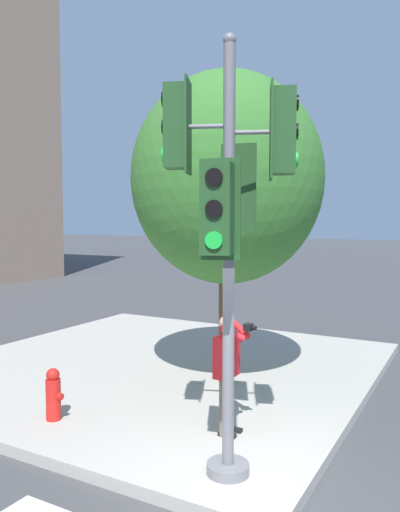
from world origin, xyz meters
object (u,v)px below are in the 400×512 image
at_px(street_tree, 227,179).
at_px(fire_hydrant, 53,394).
at_px(person_photographer, 228,363).
at_px(traffic_signal_pole, 229,202).

distance_m(street_tree, fire_hydrant, 4.47).
distance_m(person_photographer, fire_hydrant, 2.59).
relative_size(traffic_signal_pole, street_tree, 0.90).
bearing_deg(traffic_signal_pole, fire_hydrant, 86.59).
relative_size(person_photographer, fire_hydrant, 2.13).
bearing_deg(street_tree, person_photographer, -153.60).
relative_size(street_tree, fire_hydrant, 7.20).
relative_size(person_photographer, street_tree, 0.30).
distance_m(traffic_signal_pole, person_photographer, 2.36).
height_order(person_photographer, fire_hydrant, person_photographer).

